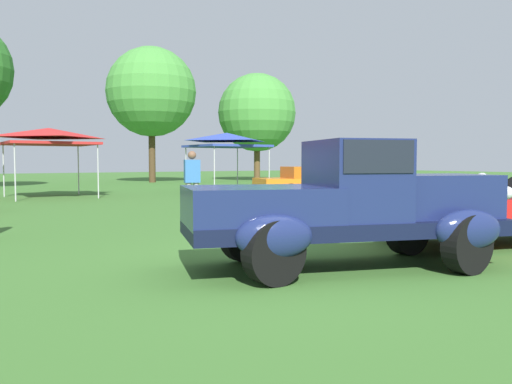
{
  "coord_description": "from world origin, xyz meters",
  "views": [
    {
      "loc": [
        -4.31,
        -5.56,
        1.43
      ],
      "look_at": [
        0.02,
        1.18,
        0.95
      ],
      "focal_mm": 36.98,
      "sensor_mm": 36.0,
      "label": 1
    }
  ],
  "objects_px": {
    "spectator_between_cars": "(192,181)",
    "feature_pickup_truck": "(349,203)",
    "canopy_tent_right_field": "(227,139)",
    "canopy_tent_center_field": "(49,135)",
    "neighbor_convertible": "(509,210)",
    "show_car_orange": "(315,183)"
  },
  "relations": [
    {
      "from": "feature_pickup_truck",
      "to": "canopy_tent_right_field",
      "type": "distance_m",
      "value": 17.35
    },
    {
      "from": "feature_pickup_truck",
      "to": "show_car_orange",
      "type": "height_order",
      "value": "feature_pickup_truck"
    },
    {
      "from": "neighbor_convertible",
      "to": "canopy_tent_right_field",
      "type": "bearing_deg",
      "value": 78.21
    },
    {
      "from": "spectator_between_cars",
      "to": "feature_pickup_truck",
      "type": "bearing_deg",
      "value": -99.73
    },
    {
      "from": "show_car_orange",
      "to": "canopy_tent_right_field",
      "type": "bearing_deg",
      "value": 95.76
    },
    {
      "from": "neighbor_convertible",
      "to": "spectator_between_cars",
      "type": "height_order",
      "value": "spectator_between_cars"
    },
    {
      "from": "feature_pickup_truck",
      "to": "canopy_tent_right_field",
      "type": "bearing_deg",
      "value": 65.82
    },
    {
      "from": "spectator_between_cars",
      "to": "neighbor_convertible",
      "type": "bearing_deg",
      "value": -70.74
    },
    {
      "from": "show_car_orange",
      "to": "neighbor_convertible",
      "type": "bearing_deg",
      "value": -110.98
    },
    {
      "from": "canopy_tent_right_field",
      "to": "neighbor_convertible",
      "type": "bearing_deg",
      "value": -101.79
    },
    {
      "from": "feature_pickup_truck",
      "to": "show_car_orange",
      "type": "distance_m",
      "value": 12.68
    },
    {
      "from": "neighbor_convertible",
      "to": "canopy_tent_center_field",
      "type": "relative_size",
      "value": 1.42
    },
    {
      "from": "neighbor_convertible",
      "to": "spectator_between_cars",
      "type": "distance_m",
      "value": 7.72
    },
    {
      "from": "feature_pickup_truck",
      "to": "show_car_orange",
      "type": "bearing_deg",
      "value": 52.88
    },
    {
      "from": "spectator_between_cars",
      "to": "canopy_tent_center_field",
      "type": "relative_size",
      "value": 0.52
    },
    {
      "from": "feature_pickup_truck",
      "to": "canopy_tent_right_field",
      "type": "xyz_separation_m",
      "value": [
        7.08,
        15.76,
        1.56
      ]
    },
    {
      "from": "neighbor_convertible",
      "to": "canopy_tent_center_field",
      "type": "height_order",
      "value": "canopy_tent_center_field"
    },
    {
      "from": "canopy_tent_center_field",
      "to": "canopy_tent_right_field",
      "type": "xyz_separation_m",
      "value": [
        7.55,
        -0.66,
        -0.0
      ]
    },
    {
      "from": "neighbor_convertible",
      "to": "canopy_tent_right_field",
      "type": "height_order",
      "value": "canopy_tent_right_field"
    },
    {
      "from": "show_car_orange",
      "to": "canopy_tent_right_field",
      "type": "relative_size",
      "value": 1.53
    },
    {
      "from": "show_car_orange",
      "to": "spectator_between_cars",
      "type": "height_order",
      "value": "spectator_between_cars"
    },
    {
      "from": "show_car_orange",
      "to": "feature_pickup_truck",
      "type": "bearing_deg",
      "value": -127.12
    }
  ]
}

